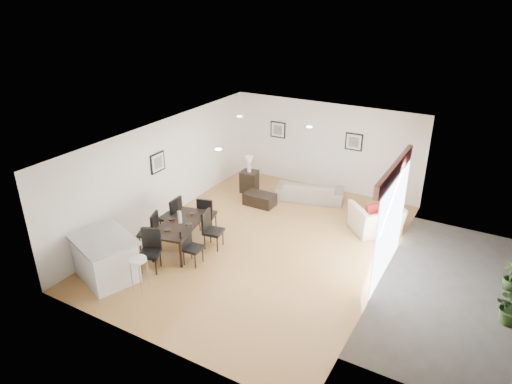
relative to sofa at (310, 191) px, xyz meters
The scene contains 27 objects.
ground 2.93m from the sofa, 90.51° to the right, with size 8.00×8.00×0.00m, color #B17E48.
wall_back 1.52m from the sofa, 91.38° to the left, with size 6.00×0.04×2.70m, color white.
wall_front 7.00m from the sofa, 90.22° to the right, with size 6.00×0.04×2.70m, color white.
wall_left 4.34m from the sofa, 136.03° to the right, with size 0.04×8.00×2.70m, color white.
wall_right 4.30m from the sofa, 44.47° to the right, with size 0.04×8.00×2.70m, color white.
ceiling 3.79m from the sofa, 90.51° to the right, with size 6.00×8.00×0.02m, color white.
sofa is the anchor object (origin of this frame).
armchair 2.46m from the sofa, 22.93° to the right, with size 1.18×1.03×0.77m, color beige.
courtyard_plant_b 5.76m from the sofa, 20.03° to the right, with size 0.35×0.35×0.63m, color #3B5825.
dining_table 4.38m from the sofa, 111.59° to the right, with size 1.16×1.79×0.69m.
dining_chair_wnear 4.96m from the sofa, 116.25° to the right, with size 0.56×0.56×0.96m.
dining_chair_wfar 4.25m from the sofa, 120.89° to the right, with size 0.49×0.49×1.03m.
dining_chair_enear 4.59m from the sofa, 102.84° to the right, with size 0.42×0.42×0.88m.
dining_chair_efar 3.81m from the sofa, 105.66° to the right, with size 0.49×0.49×0.95m.
dining_chair_head 5.35m from the sofa, 107.87° to the right, with size 0.57×0.57×0.97m.
dining_chair_foot 3.43m from the sofa, 117.57° to the right, with size 0.51×0.51×0.92m.
vase 4.41m from the sofa, 111.59° to the right, with size 0.81×1.23×0.63m.
coffee_table 1.53m from the sofa, 137.34° to the right, with size 0.88×0.53×0.35m, color black.
side_table 1.91m from the sofa, 169.62° to the right, with size 0.49×0.49×0.65m, color black.
table_lamp 2.03m from the sofa, 169.62° to the right, with size 0.26×0.26×0.50m.
cushion 2.43m from the sofa, 26.35° to the right, with size 0.37×0.12×0.37m, color #A81A15.
kitchen_island 6.26m from the sofa, 111.15° to the right, with size 1.68×1.49×0.98m.
bar_stool 5.98m from the sofa, 102.42° to the right, with size 0.35×0.35×0.78m.
framed_print_back_left 2.37m from the sofa, 147.14° to the left, with size 0.52×0.04×0.52m.
framed_print_back_right 1.93m from the sofa, 50.24° to the left, with size 0.52×0.04×0.52m.
framed_print_left_wall 4.54m from the sofa, 133.84° to the right, with size 0.04×0.52×0.52m.
sliding_door 4.16m from the sofa, 41.80° to the right, with size 0.12×2.70×2.57m.
Camera 1 is at (4.71, -8.57, 5.82)m, focal length 32.00 mm.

